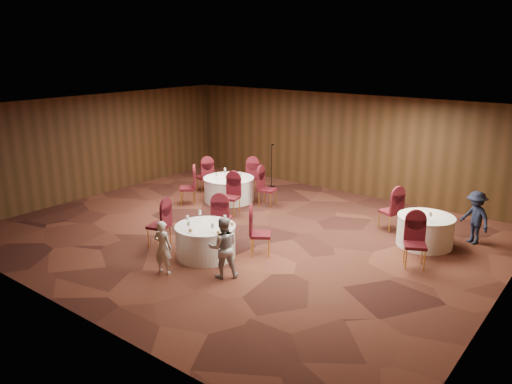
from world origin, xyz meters
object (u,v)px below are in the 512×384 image
Objects in this scene: table_main at (206,241)px; table_left at (229,189)px; mic_stand at (272,175)px; man_c at (475,217)px; table_right at (425,231)px; woman_a at (163,247)px; woman_b at (223,247)px.

table_main is 4.30m from table_left.
table_left is 2.09m from mic_stand.
table_left is 7.07m from man_c.
table_main is 6.51m from man_c.
mic_stand is (-5.99, 1.95, 0.05)m from table_right.
woman_a is (2.28, -4.76, 0.21)m from table_left.
table_left is at bearing -75.93° from woman_a.
man_c is (6.99, 1.01, 0.28)m from table_left.
table_right is 0.90× the size of mic_stand.
table_right is 6.30m from mic_stand.
woman_a is 0.89× the size of woman_b.
table_left is 1.19× the size of woman_b.
woman_b is at bearing -28.11° from table_main.
woman_a reaches higher than table_right.
table_main is 5.26m from table_right.
table_right is at bearing 1.28° from table_left.
man_c is (4.71, 5.77, 0.07)m from woman_a.
man_c is at bearing 8.22° from table_left.
table_main is 1.03× the size of table_right.
woman_a is at bearing -97.29° from man_c.
woman_b is 6.26m from man_c.
table_left is at bearing -96.79° from woman_b.
woman_a is at bearing -16.43° from woman_b.
man_c reaches higher than table_main.
mic_stand reaches higher than table_right.
table_main is at bearing -103.19° from man_c.
table_main is 1.05× the size of woman_b.
mic_stand is 1.27× the size of woman_a.
man_c is at bearing -8.91° from mic_stand.
woman_a is (-3.83, -4.90, 0.21)m from table_right.
table_main is 1.05× the size of man_c.
table_main is 0.88× the size of table_left.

